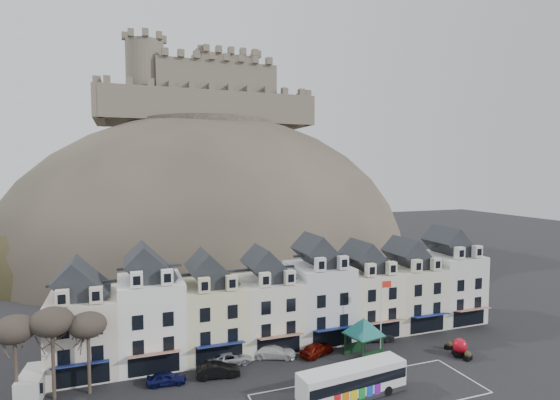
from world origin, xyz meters
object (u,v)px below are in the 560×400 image
at_px(white_van, 33,383).
at_px(car_silver, 230,358).
at_px(red_buoy, 460,347).
at_px(car_charcoal, 377,336).
at_px(car_navy, 166,378).
at_px(car_maroon, 317,349).
at_px(flagpole, 382,311).
at_px(bus, 352,380).
at_px(car_white, 273,351).
at_px(bus_shelter, 364,327).
at_px(car_black, 218,370).

relative_size(white_van, car_silver, 1.03).
relative_size(red_buoy, car_charcoal, 0.48).
distance_m(car_navy, car_maroon, 16.84).
xyz_separation_m(flagpole, car_charcoal, (1.36, 3.11, -4.27)).
height_order(bus, red_buoy, bus).
height_order(flagpole, car_maroon, flagpole).
bearing_deg(car_white, bus_shelter, -85.60).
relative_size(car_navy, car_charcoal, 0.91).
height_order(bus, bus_shelter, bus_shelter).
bearing_deg(car_black, bus_shelter, -85.72).
bearing_deg(bus_shelter, bus, -138.48).
distance_m(bus_shelter, flagpole, 2.90).
xyz_separation_m(flagpole, car_navy, (-24.10, 0.84, -4.31)).
xyz_separation_m(bus_shelter, car_navy, (-21.59, 1.09, -2.87)).
height_order(bus, car_charcoal, bus).
relative_size(car_black, car_maroon, 1.02).
relative_size(bus, bus_shelter, 1.57).
relative_size(flagpole, car_maroon, 1.97).
distance_m(bus, white_van, 29.95).
bearing_deg(red_buoy, flagpole, 154.38).
relative_size(white_van, car_black, 1.12).
height_order(red_buoy, car_navy, red_buoy).
height_order(bus, car_black, bus).
bearing_deg(car_black, car_silver, -28.49).
distance_m(flagpole, white_van, 36.39).
bearing_deg(car_white, bus, -135.74).
bearing_deg(flagpole, white_van, 175.06).
height_order(bus, car_white, bus).
xyz_separation_m(bus_shelter, red_buoy, (10.41, -3.54, -2.48)).
relative_size(bus, car_silver, 2.26).
relative_size(bus, car_charcoal, 2.62).
relative_size(bus_shelter, white_van, 1.40).
height_order(bus_shelter, flagpole, flagpole).
distance_m(bus, red_buoy, 16.47).
xyz_separation_m(bus, car_silver, (-9.10, 10.72, -1.00)).
xyz_separation_m(car_navy, car_silver, (6.90, 2.27, 0.04)).
xyz_separation_m(red_buoy, flagpole, (-7.90, 3.79, 3.92)).
height_order(bus_shelter, car_charcoal, bus_shelter).
distance_m(car_black, car_maroon, 11.78).
distance_m(car_black, car_silver, 3.08).
xyz_separation_m(bus_shelter, white_van, (-33.55, 3.36, -2.40)).
bearing_deg(white_van, car_white, 4.41).
xyz_separation_m(car_black, car_maroon, (11.70, 1.33, 0.01)).
xyz_separation_m(bus, flagpole, (8.10, 7.61, 3.27)).
distance_m(bus, car_charcoal, 14.34).
height_order(car_navy, car_black, car_black).
relative_size(red_buoy, car_white, 0.40).
xyz_separation_m(car_maroon, car_charcoal, (8.66, 1.17, -0.06)).
distance_m(car_white, car_charcoal, 13.50).
relative_size(red_buoy, car_navy, 0.53).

